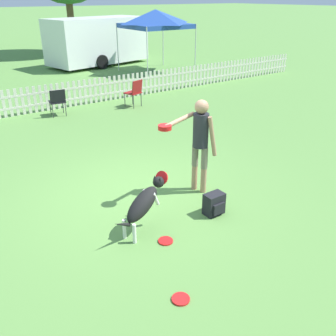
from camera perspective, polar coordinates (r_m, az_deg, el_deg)
The scene contains 11 objects.
ground_plane at distance 7.07m, azimuth -4.24°, elevation -3.83°, with size 240.00×240.00×0.00m, color #5B8C42.
handler_person at distance 6.69m, azimuth 4.73°, elevation 4.91°, with size 1.13×0.44×1.76m.
leaping_dog at distance 5.78m, azimuth -3.69°, elevation -5.24°, with size 1.18×0.54×0.84m.
frisbee_near_handler at distance 5.76m, azimuth -0.37°, elevation -11.05°, with size 0.23×0.23×0.02m.
frisbee_near_dog at distance 4.85m, azimuth 1.95°, elevation -19.33°, with size 0.23×0.23×0.02m.
backpack_on_grass at distance 6.38m, azimuth 7.06°, elevation -5.47°, with size 0.34×0.26×0.38m.
picket_fence at distance 12.55m, azimuth -20.02°, elevation 9.73°, with size 24.30×0.04×0.83m.
folding_chair_blue_left at distance 12.50m, azimuth -5.09°, elevation 11.63°, with size 0.57×0.59×0.89m.
folding_chair_center at distance 11.94m, azimuth -16.50°, elevation 9.90°, with size 0.52×0.54×0.83m.
canopy_tent_main at distance 18.39m, azimuth -1.92°, elevation 21.77°, with size 2.69×2.69×2.79m.
equipment_trailer at distance 20.76m, azimuth -10.67°, elevation 18.58°, with size 6.07×3.15×2.34m.
Camera 1 is at (-3.14, -5.35, 3.40)m, focal length 40.00 mm.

